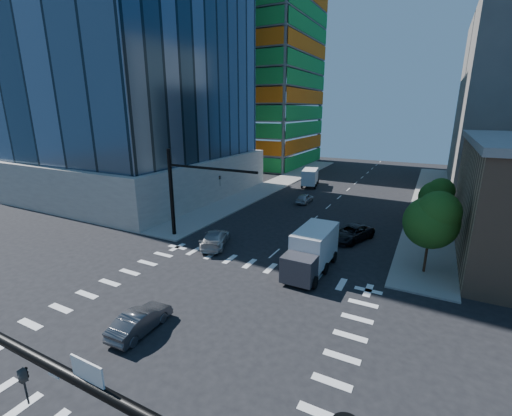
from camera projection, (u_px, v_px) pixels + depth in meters
The scene contains 14 objects.
ground at pixel (196, 321), 21.61m from camera, with size 160.00×160.00×0.00m, color black.
road_markings at pixel (196, 321), 21.60m from camera, with size 20.00×20.00×0.01m, color silver.
sidewalk_ne at pixel (431, 200), 50.19m from camera, with size 5.00×60.00×0.15m, color gray.
sidewalk_nw at pixel (276, 184), 61.24m from camera, with size 5.00×60.00×0.15m, color gray.
construction_building at pixel (258, 58), 79.78m from camera, with size 25.16×34.50×70.60m.
signal_mast_nw at pixel (182, 186), 34.32m from camera, with size 10.20×0.40×9.00m.
tree_south at pixel (433, 219), 26.59m from camera, with size 4.16×4.16×6.82m.
tree_north at pixel (437, 195), 36.89m from camera, with size 3.54×3.52×5.78m.
car_nb_far at pixel (351, 233), 34.90m from camera, with size 2.53×5.49×1.53m, color black.
car_sb_near at pixel (215, 238), 33.42m from camera, with size 2.20×5.42×1.57m, color #B9B9B9.
car_sb_mid at pixel (305, 198), 49.01m from camera, with size 1.62×4.03×1.37m, color #A9ABB1.
car_sb_cross at pixel (140, 321), 20.48m from camera, with size 1.50×4.30×1.42m, color #47474C.
box_truck_near at pixel (310, 255), 27.84m from camera, with size 2.86×6.57×3.43m.
box_truck_far at pixel (310, 178), 59.94m from camera, with size 3.61×6.22×3.06m.
Camera 1 is at (12.02, -14.92, 12.87)m, focal length 24.00 mm.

